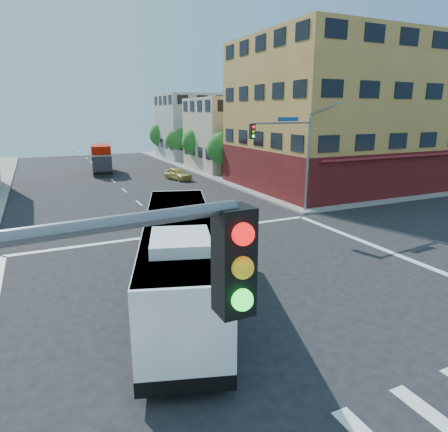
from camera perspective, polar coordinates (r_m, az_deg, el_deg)
name	(u,v)px	position (r m, az deg, el deg)	size (l,w,h in m)	color
ground	(248,296)	(16.86, 3.39, -11.29)	(120.00, 120.00, 0.00)	black
sidewalk_ne	(340,160)	(64.60, 16.20, 7.67)	(50.00, 50.00, 0.15)	gray
corner_building_ne	(338,127)	(41.89, 15.95, 12.14)	(18.10, 15.44, 14.00)	#B38C40
building_east_near	(239,134)	(53.21, 2.16, 11.63)	(12.06, 10.06, 9.00)	#BFAE92
building_east_far	(199,126)	(65.94, -3.53, 12.65)	(12.06, 10.06, 10.00)	#A7A7A2
signal_mast_ne	(290,146)	(29.07, 9.45, 9.79)	(7.91, 1.13, 8.07)	slate
street_tree_a	(223,146)	(45.62, -0.08, 9.97)	(3.60, 3.60, 5.53)	#331D12
street_tree_b	(197,140)	(52.94, -3.81, 10.78)	(3.80, 3.80, 5.79)	#331D12
street_tree_c	(178,139)	(60.47, -6.62, 10.93)	(3.40, 3.40, 5.29)	#331D12
street_tree_d	(162,133)	(68.06, -8.83, 11.62)	(4.00, 4.00, 6.03)	#331D12
transit_bus	(180,257)	(15.96, -6.32, -5.91)	(6.27, 12.56, 3.66)	black
box_truck	(102,160)	(51.57, -17.08, 7.69)	(3.09, 7.68, 3.36)	#29292E
parked_car	(178,174)	(44.75, -6.59, 6.00)	(1.56, 3.88, 1.32)	#CAB454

